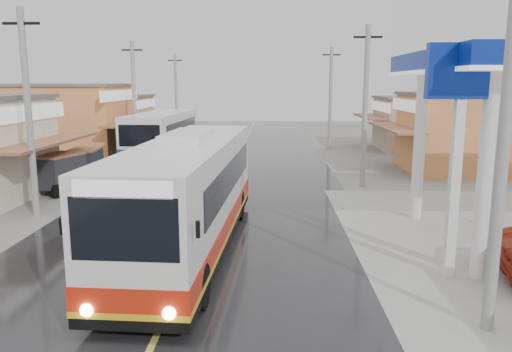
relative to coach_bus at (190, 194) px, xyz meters
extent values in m
plane|color=slate|center=(0.15, -5.06, -1.80)|extent=(120.00, 120.00, 0.00)
cube|color=black|center=(0.15, 9.94, -1.79)|extent=(12.00, 90.00, 0.02)
cube|color=#D8CC4C|center=(0.15, 9.94, -1.78)|extent=(0.15, 90.00, 0.01)
cylinder|color=white|center=(8.15, 3.94, 0.95)|extent=(0.44, 0.44, 5.50)
cylinder|color=white|center=(8.15, -2.06, 0.95)|extent=(0.44, 0.44, 5.50)
cube|color=white|center=(7.35, -2.06, 1.20)|extent=(0.25, 0.25, 6.00)
cube|color=navy|center=(7.35, -2.06, 3.70)|extent=(1.80, 0.30, 1.40)
cube|color=silver|center=(0.00, -0.07, 0.21)|extent=(3.05, 11.91, 2.90)
cube|color=black|center=(0.00, -0.07, -1.34)|extent=(3.07, 11.93, 0.29)
cube|color=red|center=(0.00, -0.07, -0.85)|extent=(3.09, 11.95, 0.54)
cube|color=gold|center=(0.00, -0.07, -1.17)|extent=(3.10, 11.96, 0.14)
cube|color=black|center=(0.02, 0.42, 0.53)|extent=(2.96, 9.45, 0.98)
cube|color=black|center=(-0.30, -5.91, 0.63)|extent=(2.16, 0.23, 1.28)
cube|color=black|center=(0.29, 5.77, 0.63)|extent=(2.16, 0.23, 1.08)
cube|color=white|center=(-0.30, -5.91, 1.41)|extent=(1.96, 0.22, 0.34)
cube|color=silver|center=(0.00, -0.07, 1.81)|extent=(1.33, 3.01, 0.29)
cylinder|color=black|center=(-1.29, -4.14, -1.24)|extent=(0.40, 1.10, 1.08)
cylinder|color=black|center=(0.87, -4.25, -1.24)|extent=(0.40, 1.10, 1.08)
cylinder|color=black|center=(-0.89, 3.71, -1.24)|extent=(0.40, 1.10, 1.08)
cylinder|color=black|center=(1.26, 3.61, -1.24)|extent=(0.40, 1.10, 1.08)
sphere|color=#FFF2CC|center=(-1.14, -5.94, -1.05)|extent=(0.29, 0.29, 0.28)
sphere|color=#FFF2CC|center=(0.53, -6.02, -1.05)|extent=(0.29, 0.29, 0.28)
cube|color=black|center=(-1.66, -5.59, 0.58)|extent=(0.08, 0.08, 0.34)
cube|color=black|center=(1.09, -5.73, 0.58)|extent=(0.08, 0.08, 0.34)
cube|color=silver|center=(-4.62, 17.25, 0.15)|extent=(3.06, 10.04, 2.76)
cube|color=navy|center=(-4.62, 17.25, -0.79)|extent=(3.10, 10.08, 1.10)
cube|color=black|center=(-4.62, 17.25, 0.54)|extent=(3.03, 8.38, 0.99)
cube|color=black|center=(-4.82, 12.33, 0.54)|extent=(2.35, 0.22, 1.21)
cylinder|color=black|center=(-5.97, 13.77, -1.23)|extent=(0.38, 1.12, 1.10)
cylinder|color=black|center=(-3.56, 13.67, -1.23)|extent=(0.38, 1.12, 1.10)
cylinder|color=black|center=(-5.68, 20.83, -1.23)|extent=(0.38, 1.12, 1.10)
cylinder|color=black|center=(-3.27, 20.73, -1.23)|extent=(0.38, 1.12, 1.10)
imported|color=black|center=(-4.79, 3.60, -1.30)|extent=(1.24, 2.02, 1.00)
imported|color=#307527|center=(-4.79, 3.38, -0.58)|extent=(0.70, 0.57, 1.67)
cube|color=#26262D|center=(-7.65, 8.09, -0.74)|extent=(2.04, 2.56, 1.45)
cube|color=brown|center=(-7.65, 8.09, 0.04)|extent=(2.11, 2.63, 0.11)
cylinder|color=black|center=(-8.62, 7.58, -1.47)|extent=(0.39, 0.70, 0.67)
cylinder|color=black|center=(-8.16, 9.07, -1.47)|extent=(0.39, 0.70, 0.67)
cylinder|color=black|center=(-7.30, 6.94, -1.47)|extent=(0.32, 0.68, 0.67)
cube|color=#26262D|center=(-7.40, 10.86, -0.79)|extent=(1.54, 2.23, 1.38)
cube|color=brown|center=(-7.40, 10.86, -0.05)|extent=(1.59, 2.28, 0.11)
cylinder|color=black|center=(-8.08, 10.06, -1.48)|extent=(0.24, 0.65, 0.64)
cylinder|color=black|center=(-8.19, 11.55, -1.48)|extent=(0.24, 0.65, 0.64)
cylinder|color=black|center=(-6.69, 9.95, -1.48)|extent=(0.17, 0.65, 0.64)
camera|label=1|loc=(2.53, -15.09, 3.39)|focal=35.00mm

